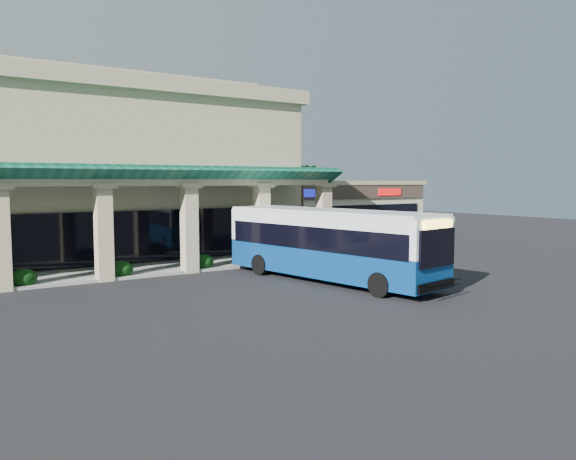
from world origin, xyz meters
TOP-DOWN VIEW (x-y plane):
  - ground at (0.00, 0.00)m, footprint 110.00×110.00m
  - main_building at (-8.00, 16.00)m, footprint 30.80×14.80m
  - arcade at (-8.00, 6.80)m, footprint 30.00×6.20m
  - strip_mall at (18.00, 24.00)m, footprint 22.50×12.50m
  - palm_0 at (8.50, 11.00)m, footprint 2.40×2.40m
  - palm_1 at (9.50, 14.00)m, footprint 2.40×2.40m
  - broadleaf_tree at (7.50, 19.00)m, footprint 2.60×2.60m
  - transit_bus at (1.54, -1.00)m, footprint 4.79×12.79m
  - pedestrian at (7.69, -1.59)m, footprint 0.47×0.72m
  - car_white at (13.08, 13.10)m, footprint 2.96×5.00m
  - car_red at (16.25, 12.98)m, footprint 3.48×5.10m
  - car_gray at (20.86, 14.15)m, footprint 2.73×5.73m

SIDE VIEW (x-z plane):
  - ground at x=0.00m, z-range 0.00..0.00m
  - car_red at x=16.25m, z-range 0.00..1.37m
  - car_white at x=13.08m, z-range 0.00..1.56m
  - car_gray at x=20.86m, z-range 0.00..1.58m
  - pedestrian at x=7.69m, z-range 0.00..1.95m
  - transit_bus at x=1.54m, z-range 0.00..3.49m
  - broadleaf_tree at x=7.50m, z-range 0.00..4.81m
  - strip_mall at x=18.00m, z-range 0.00..4.90m
  - arcade at x=-8.00m, z-range 0.00..5.70m
  - palm_1 at x=9.50m, z-range 0.00..5.80m
  - palm_0 at x=8.50m, z-range 0.00..6.60m
  - main_building at x=-8.00m, z-range 0.00..11.35m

